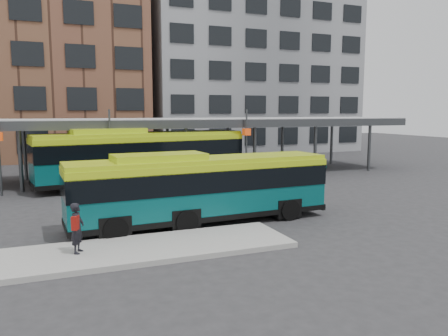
# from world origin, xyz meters

# --- Properties ---
(ground) EXTENTS (120.00, 120.00, 0.00)m
(ground) POSITION_xyz_m (0.00, 0.00, 0.00)
(ground) COLOR #28282B
(ground) RESTS_ON ground
(boarding_island) EXTENTS (14.00, 3.00, 0.18)m
(boarding_island) POSITION_xyz_m (-5.50, -3.00, 0.09)
(boarding_island) COLOR gray
(boarding_island) RESTS_ON ground
(canopy) EXTENTS (40.00, 6.53, 4.80)m
(canopy) POSITION_xyz_m (-0.06, 12.87, 3.91)
(canopy) COLOR #999B9E
(canopy) RESTS_ON ground
(building_brick) EXTENTS (26.00, 14.00, 22.00)m
(building_brick) POSITION_xyz_m (-10.00, 32.00, 11.00)
(building_brick) COLOR brown
(building_brick) RESTS_ON ground
(building_grey) EXTENTS (24.00, 14.00, 20.00)m
(building_grey) POSITION_xyz_m (16.00, 32.00, 10.00)
(building_grey) COLOR slate
(building_grey) RESTS_ON ground
(bus_front) EXTENTS (11.05, 2.94, 3.02)m
(bus_front) POSITION_xyz_m (-0.57, -0.16, 1.57)
(bus_front) COLOR #06494A
(bus_front) RESTS_ON ground
(bus_rear) EXTENTS (13.53, 4.80, 3.65)m
(bus_rear) POSITION_xyz_m (-0.95, 10.47, 1.90)
(bus_rear) COLOR #06494A
(bus_rear) RESTS_ON ground
(pedestrian) EXTENTS (0.58, 0.69, 1.63)m
(pedestrian) POSITION_xyz_m (-5.64, -2.88, 1.01)
(pedestrian) COLOR black
(pedestrian) RESTS_ON boarding_island
(bike_rack) EXTENTS (4.14, 1.57, 1.05)m
(bike_rack) POSITION_xyz_m (12.08, 11.95, 0.49)
(bike_rack) COLOR slate
(bike_rack) RESTS_ON ground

